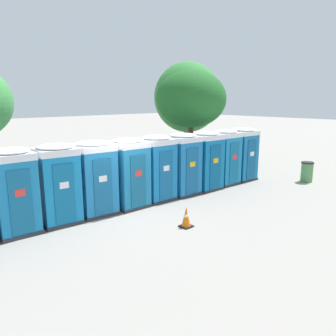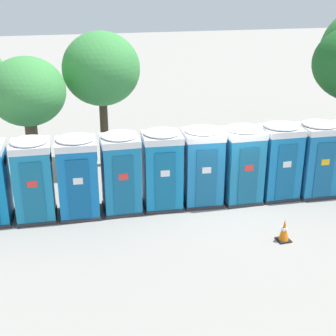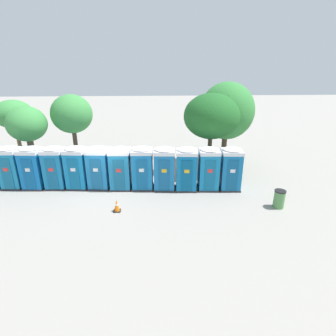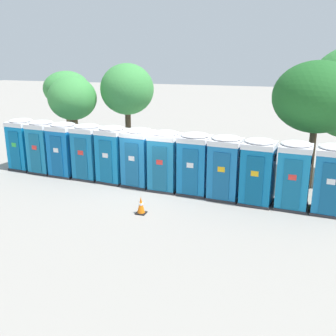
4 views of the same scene
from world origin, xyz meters
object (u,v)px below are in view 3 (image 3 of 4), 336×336
at_px(street_tree_0, 227,111).
at_px(street_tree_3, 211,116).
at_px(portapotty_9, 186,169).
at_px(portapotty_8, 164,168).
at_px(portapotty_2, 33,167).
at_px(portapotty_10, 209,168).
at_px(street_tree_1, 27,125).
at_px(portapotty_3, 55,167).
at_px(portapotty_6, 120,168).
at_px(street_tree_2, 14,115).
at_px(street_tree_4, 72,114).
at_px(trash_can, 279,199).
at_px(portapotty_7, 142,168).
at_px(portapotty_4, 77,167).
at_px(portapotty_1, 12,167).
at_px(traffic_cone, 117,206).
at_px(portapotty_5, 99,167).
at_px(portapotty_11, 231,169).

height_order(street_tree_0, street_tree_3, street_tree_0).
height_order(portapotty_9, street_tree_0, street_tree_0).
bearing_deg(portapotty_8, portapotty_2, 175.42).
bearing_deg(portapotty_9, portapotty_10, -1.04).
bearing_deg(street_tree_1, portapotty_3, -49.46).
bearing_deg(portapotty_10, portapotty_6, 175.72).
xyz_separation_m(portapotty_6, street_tree_2, (-8.50, 6.04, 2.25)).
relative_size(portapotty_3, street_tree_1, 0.57).
bearing_deg(street_tree_0, portapotty_8, -138.64).
bearing_deg(street_tree_4, street_tree_1, -156.69).
bearing_deg(street_tree_3, street_tree_1, 175.11).
xyz_separation_m(portapotty_10, street_tree_1, (-11.57, 3.71, 1.98)).
xyz_separation_m(portapotty_2, trash_can, (13.52, -3.31, -0.80)).
height_order(portapotty_2, portapotty_7, same).
distance_m(portapotty_4, street_tree_4, 4.99).
bearing_deg(portapotty_6, street_tree_1, 152.55).
bearing_deg(street_tree_0, portapotty_2, -164.43).
bearing_deg(portapotty_1, traffic_cone, -27.16).
xyz_separation_m(portapotty_2, portapotty_4, (2.59, -0.13, 0.00)).
xyz_separation_m(street_tree_4, traffic_cone, (3.78, -7.27, -3.43)).
relative_size(portapotty_3, street_tree_4, 0.50).
relative_size(portapotty_6, street_tree_4, 0.50).
relative_size(portapotty_4, portapotty_6, 1.00).
bearing_deg(street_tree_0, portapotty_3, -162.46).
distance_m(portapotty_5, street_tree_2, 9.56).
xyz_separation_m(portapotty_5, street_tree_4, (-2.44, 4.29, 2.46)).
bearing_deg(portapotty_4, street_tree_2, 135.86).
bearing_deg(street_tree_0, trash_can, -80.29).
xyz_separation_m(portapotty_4, portapotty_6, (2.58, -0.29, -0.00)).
bearing_deg(portapotty_10, portapotty_7, 174.90).
bearing_deg(street_tree_0, street_tree_1, -177.73).
bearing_deg(portapotty_8, portapotty_7, 172.78).
bearing_deg(portapotty_9, portapotty_2, 175.07).
relative_size(portapotty_7, street_tree_4, 0.50).
xyz_separation_m(portapotty_9, traffic_cone, (-3.81, -2.43, -0.97)).
xyz_separation_m(portapotty_5, portapotty_8, (3.87, -0.39, 0.00)).
distance_m(portapotty_5, traffic_cone, 3.41).
distance_m(portapotty_4, portapotty_5, 1.30).
height_order(portapotty_2, street_tree_3, street_tree_3).
bearing_deg(portapotty_8, portapotty_11, -4.02).
bearing_deg(portapotty_7, portapotty_6, 178.19).
bearing_deg(street_tree_2, portapotty_1, -69.54).
distance_m(portapotty_3, street_tree_2, 7.66).
xyz_separation_m(portapotty_1, street_tree_4, (2.73, 3.93, 2.46)).
bearing_deg(portapotty_1, street_tree_3, 8.05).
xyz_separation_m(street_tree_0, street_tree_3, (-1.43, -1.58, -0.08)).
distance_m(portapotty_5, portapotty_7, 2.59).
bearing_deg(portapotty_3, portapotty_10, -4.74).
xyz_separation_m(street_tree_2, traffic_cone, (8.56, -8.83, -3.22)).
height_order(portapotty_3, street_tree_1, street_tree_1).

